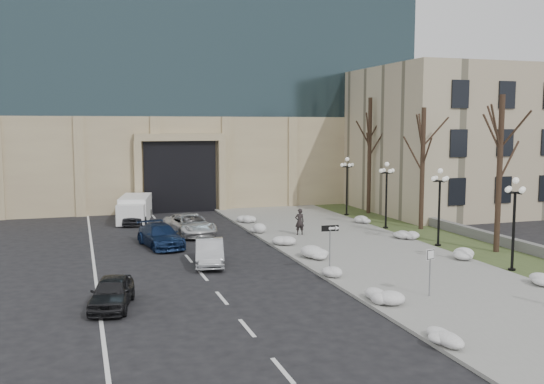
{
  "coord_description": "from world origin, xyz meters",
  "views": [
    {
      "loc": [
        -12.13,
        -18.46,
        7.31
      ],
      "look_at": [
        -1.62,
        14.22,
        3.5
      ],
      "focal_mm": 40.0,
      "sensor_mm": 36.0,
      "label": 1
    }
  ],
  "objects_px": {
    "car_e": "(131,216)",
    "keep_sign": "(430,262)",
    "pedestrian": "(300,222)",
    "box_truck": "(135,209)",
    "lamppost_c": "(386,186)",
    "car_a": "(112,292)",
    "car_d": "(190,225)",
    "lamppost_b": "(440,197)",
    "lamppost_d": "(347,178)",
    "one_way_sign": "(333,234)",
    "car_b": "(210,252)",
    "car_c": "(160,236)",
    "lamppost_a": "(514,211)"
  },
  "relations": [
    {
      "from": "box_truck",
      "to": "lamppost_a",
      "type": "bearing_deg",
      "value": -41.72
    },
    {
      "from": "car_d",
      "to": "keep_sign",
      "type": "bearing_deg",
      "value": -78.24
    },
    {
      "from": "car_b",
      "to": "pedestrian",
      "type": "bearing_deg",
      "value": 51.24
    },
    {
      "from": "keep_sign",
      "to": "car_e",
      "type": "bearing_deg",
      "value": 100.53
    },
    {
      "from": "car_a",
      "to": "keep_sign",
      "type": "xyz_separation_m",
      "value": [
        12.83,
        -2.8,
        0.93
      ]
    },
    {
      "from": "car_e",
      "to": "pedestrian",
      "type": "bearing_deg",
      "value": -37.51
    },
    {
      "from": "lamppost_a",
      "to": "lamppost_d",
      "type": "height_order",
      "value": "same"
    },
    {
      "from": "one_way_sign",
      "to": "car_a",
      "type": "bearing_deg",
      "value": -163.52
    },
    {
      "from": "car_c",
      "to": "car_a",
      "type": "bearing_deg",
      "value": -116.8
    },
    {
      "from": "lamppost_b",
      "to": "lamppost_d",
      "type": "xyz_separation_m",
      "value": [
        0.0,
        13.0,
        0.0
      ]
    },
    {
      "from": "box_truck",
      "to": "lamppost_d",
      "type": "xyz_separation_m",
      "value": [
        16.41,
        -2.73,
        2.17
      ]
    },
    {
      "from": "car_a",
      "to": "car_d",
      "type": "distance_m",
      "value": 16.16
    },
    {
      "from": "car_c",
      "to": "car_e",
      "type": "relative_size",
      "value": 1.24
    },
    {
      "from": "lamppost_a",
      "to": "keep_sign",
      "type": "bearing_deg",
      "value": -156.77
    },
    {
      "from": "car_a",
      "to": "box_truck",
      "type": "bearing_deg",
      "value": 94.84
    },
    {
      "from": "one_way_sign",
      "to": "pedestrian",
      "type": "bearing_deg",
      "value": 82.94
    },
    {
      "from": "keep_sign",
      "to": "lamppost_c",
      "type": "relative_size",
      "value": 0.45
    },
    {
      "from": "car_d",
      "to": "car_e",
      "type": "height_order",
      "value": "car_d"
    },
    {
      "from": "car_b",
      "to": "lamppost_d",
      "type": "height_order",
      "value": "lamppost_d"
    },
    {
      "from": "lamppost_b",
      "to": "lamppost_d",
      "type": "relative_size",
      "value": 1.0
    },
    {
      "from": "car_e",
      "to": "lamppost_a",
      "type": "relative_size",
      "value": 0.8
    },
    {
      "from": "one_way_sign",
      "to": "lamppost_d",
      "type": "relative_size",
      "value": 0.52
    },
    {
      "from": "lamppost_b",
      "to": "lamppost_c",
      "type": "height_order",
      "value": "same"
    },
    {
      "from": "pedestrian",
      "to": "lamppost_c",
      "type": "relative_size",
      "value": 0.37
    },
    {
      "from": "lamppost_b",
      "to": "car_e",
      "type": "bearing_deg",
      "value": 139.52
    },
    {
      "from": "one_way_sign",
      "to": "lamppost_a",
      "type": "height_order",
      "value": "lamppost_a"
    },
    {
      "from": "box_truck",
      "to": "lamppost_b",
      "type": "xyz_separation_m",
      "value": [
        16.41,
        -15.73,
        2.17
      ]
    },
    {
      "from": "pedestrian",
      "to": "lamppost_c",
      "type": "height_order",
      "value": "lamppost_c"
    },
    {
      "from": "car_b",
      "to": "one_way_sign",
      "type": "height_order",
      "value": "one_way_sign"
    },
    {
      "from": "car_d",
      "to": "car_c",
      "type": "bearing_deg",
      "value": -134.92
    },
    {
      "from": "lamppost_b",
      "to": "car_b",
      "type": "bearing_deg",
      "value": -178.8
    },
    {
      "from": "lamppost_d",
      "to": "box_truck",
      "type": "bearing_deg",
      "value": 170.57
    },
    {
      "from": "car_a",
      "to": "lamppost_a",
      "type": "bearing_deg",
      "value": 12.19
    },
    {
      "from": "car_d",
      "to": "box_truck",
      "type": "bearing_deg",
      "value": 102.93
    },
    {
      "from": "lamppost_d",
      "to": "lamppost_b",
      "type": "bearing_deg",
      "value": -90.0
    },
    {
      "from": "lamppost_b",
      "to": "car_a",
      "type": "bearing_deg",
      "value": -161.44
    },
    {
      "from": "car_c",
      "to": "lamppost_c",
      "type": "relative_size",
      "value": 0.99
    },
    {
      "from": "one_way_sign",
      "to": "keep_sign",
      "type": "relative_size",
      "value": 1.15
    },
    {
      "from": "car_e",
      "to": "keep_sign",
      "type": "height_order",
      "value": "keep_sign"
    },
    {
      "from": "car_b",
      "to": "car_d",
      "type": "relative_size",
      "value": 0.8
    },
    {
      "from": "car_c",
      "to": "lamppost_d",
      "type": "relative_size",
      "value": 0.99
    },
    {
      "from": "lamppost_d",
      "to": "keep_sign",
      "type": "bearing_deg",
      "value": -106.2
    },
    {
      "from": "car_a",
      "to": "lamppost_b",
      "type": "relative_size",
      "value": 0.78
    },
    {
      "from": "car_e",
      "to": "keep_sign",
      "type": "xyz_separation_m",
      "value": [
        10.31,
        -23.61,
        0.92
      ]
    },
    {
      "from": "box_truck",
      "to": "lamppost_c",
      "type": "xyz_separation_m",
      "value": [
        16.41,
        -9.23,
        2.17
      ]
    },
    {
      "from": "keep_sign",
      "to": "lamppost_a",
      "type": "height_order",
      "value": "lamppost_a"
    },
    {
      "from": "car_c",
      "to": "car_e",
      "type": "xyz_separation_m",
      "value": [
        -0.95,
        9.11,
        -0.03
      ]
    },
    {
      "from": "car_c",
      "to": "lamppost_c",
      "type": "distance_m",
      "value": 16.07
    },
    {
      "from": "car_d",
      "to": "box_truck",
      "type": "height_order",
      "value": "box_truck"
    },
    {
      "from": "keep_sign",
      "to": "lamppost_c",
      "type": "bearing_deg",
      "value": 54.63
    }
  ]
}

